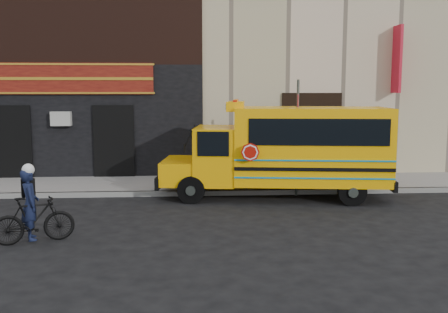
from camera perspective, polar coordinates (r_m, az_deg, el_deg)
ground at (r=13.07m, az=-1.83°, el=-6.85°), size 120.00×120.00×0.00m
curb at (r=15.58m, az=-2.16°, el=-4.18°), size 40.00×0.20×0.15m
sidewalk at (r=17.05m, az=-2.30°, el=-3.15°), size 40.00×3.00×0.15m
building at (r=23.28m, az=-2.90°, el=14.71°), size 20.00×10.70×12.00m
school_bus at (r=15.16m, az=7.31°, el=0.92°), size 7.11×2.95×2.92m
sign_pole at (r=15.43m, az=8.37°, el=2.67°), size 0.09×0.31×3.57m
bicycle at (r=11.51m, az=-20.93°, el=-6.77°), size 1.75×1.01×1.01m
cyclist at (r=11.57m, az=-21.28°, el=-5.35°), size 0.57×0.67×1.55m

